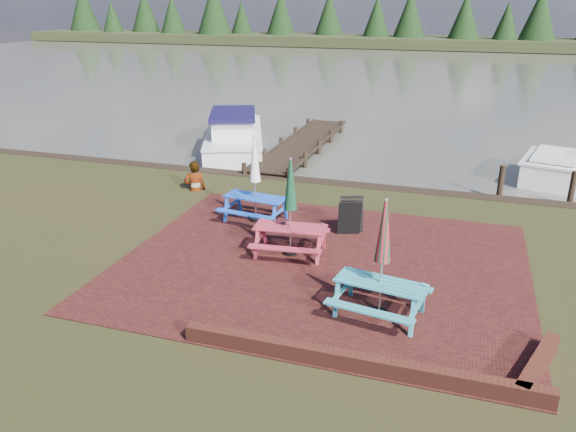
# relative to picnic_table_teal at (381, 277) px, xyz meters

# --- Properties ---
(ground) EXTENTS (120.00, 120.00, 0.00)m
(ground) POSITION_rel_picnic_table_teal_xyz_m (-1.59, 0.79, -0.82)
(ground) COLOR black
(ground) RESTS_ON ground
(paving) EXTENTS (9.00, 7.50, 0.02)m
(paving) POSITION_rel_picnic_table_teal_xyz_m (-1.59, 1.79, -0.81)
(paving) COLOR #381212
(paving) RESTS_ON ground
(brick_wall) EXTENTS (6.21, 1.79, 0.30)m
(brick_wall) POSITION_rel_picnic_table_teal_xyz_m (0.56, -1.63, -0.67)
(brick_wall) COLOR #4C1E16
(brick_wall) RESTS_ON ground
(water) EXTENTS (120.00, 60.00, 0.02)m
(water) POSITION_rel_picnic_table_teal_xyz_m (-1.59, 37.79, -0.82)
(water) COLOR #46443C
(water) RESTS_ON ground
(far_treeline) EXTENTS (120.00, 10.00, 8.10)m
(far_treeline) POSITION_rel_picnic_table_teal_xyz_m (-1.59, 66.79, 2.46)
(far_treeline) COLOR black
(far_treeline) RESTS_ON ground
(picnic_table_teal) EXTENTS (1.91, 1.75, 2.34)m
(picnic_table_teal) POSITION_rel_picnic_table_teal_xyz_m (0.00, 0.00, 0.00)
(picnic_table_teal) COLOR teal
(picnic_table_teal) RESTS_ON ground
(picnic_table_red) EXTENTS (1.81, 1.65, 2.32)m
(picnic_table_red) POSITION_rel_picnic_table_teal_xyz_m (-2.43, 2.10, -0.00)
(picnic_table_red) COLOR #AF2C3F
(picnic_table_red) RESTS_ON ground
(picnic_table_blue) EXTENTS (1.83, 1.68, 2.31)m
(picnic_table_blue) POSITION_rel_picnic_table_teal_xyz_m (-3.97, 3.85, -0.01)
(picnic_table_blue) COLOR blue
(picnic_table_blue) RESTS_ON ground
(chalkboard) EXTENTS (0.62, 0.73, 0.94)m
(chalkboard) POSITION_rel_picnic_table_teal_xyz_m (-1.35, 3.75, -0.33)
(chalkboard) COLOR black
(chalkboard) RESTS_ON ground
(jetty) EXTENTS (1.76, 9.08, 1.00)m
(jetty) POSITION_rel_picnic_table_teal_xyz_m (-5.09, 12.06, -0.70)
(jetty) COLOR black
(jetty) RESTS_ON ground
(boat_jetty) EXTENTS (4.39, 6.77, 1.86)m
(boat_jetty) POSITION_rel_picnic_table_teal_xyz_m (-7.78, 11.39, -0.46)
(boat_jetty) COLOR silver
(boat_jetty) RESTS_ON ground
(person) EXTENTS (0.81, 0.69, 1.87)m
(person) POSITION_rel_picnic_table_teal_xyz_m (-6.72, 5.71, 0.12)
(person) COLOR gray
(person) RESTS_ON ground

